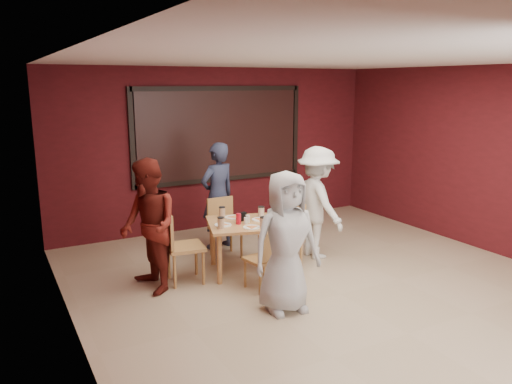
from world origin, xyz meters
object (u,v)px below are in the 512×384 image
dining_table (242,228)px  diner_front (286,242)px  diner_left (149,226)px  chair_right (288,230)px  diner_right (317,203)px  chair_front (265,256)px  chair_back (224,224)px  chair_left (179,243)px  diner_back (218,196)px

dining_table → diner_front: size_ratio=0.69×
diner_front → diner_left: 1.72m
chair_right → diner_right: diner_right is taller
chair_front → chair_right: chair_right is taller
dining_table → chair_right: 0.69m
dining_table → diner_front: diner_front is taller
dining_table → diner_right: (1.25, 0.03, 0.20)m
chair_back → chair_right: size_ratio=0.95×
chair_front → chair_back: bearing=86.2°
chair_left → diner_back: bearing=45.7°
chair_front → diner_left: diner_left is taller
diner_front → diner_right: diner_right is taller
chair_back → chair_left: chair_left is taller
dining_table → chair_left: (-0.88, 0.06, -0.08)m
chair_left → chair_back: bearing=35.7°
chair_right → diner_right: (0.58, 0.12, 0.30)m
diner_left → chair_left: bearing=96.4°
chair_back → chair_right: (0.61, -0.82, 0.03)m
chair_right → diner_back: size_ratio=0.55×
diner_right → dining_table: bearing=91.7°
chair_front → diner_back: 1.84m
chair_back → diner_front: size_ratio=0.54×
dining_table → diner_front: (-0.10, -1.27, 0.18)m
chair_left → diner_front: diner_front is taller
chair_left → diner_front: bearing=-59.7°
diner_left → diner_back: bearing=124.1°
chair_left → chair_right: chair_left is taller
chair_front → chair_back: (0.09, 1.42, 0.05)m
chair_right → diner_front: (-0.78, -1.19, 0.29)m
chair_right → diner_left: (-1.96, 0.07, 0.31)m
chair_back → diner_left: diner_left is taller
diner_back → diner_left: size_ratio=1.00×
diner_left → diner_right: bearing=86.9°
chair_front → chair_back: 1.42m
chair_back → chair_left: size_ratio=0.91×
chair_back → diner_front: 2.04m
chair_front → chair_back: chair_back is taller
chair_right → diner_front: bearing=-123.2°
chair_left → chair_right: size_ratio=1.04×
diner_front → diner_back: diner_back is taller
diner_right → diner_front: bearing=134.3°
chair_front → chair_right: 0.92m
chair_left → diner_right: size_ratio=0.58×
dining_table → chair_right: size_ratio=1.21×
chair_front → chair_back: size_ratio=0.89×
diner_front → diner_left: bearing=138.8°
chair_front → diner_right: size_ratio=0.47×
diner_left → diner_right: size_ratio=1.01×
chair_right → diner_back: diner_back is taller
diner_back → chair_front: bearing=70.9°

